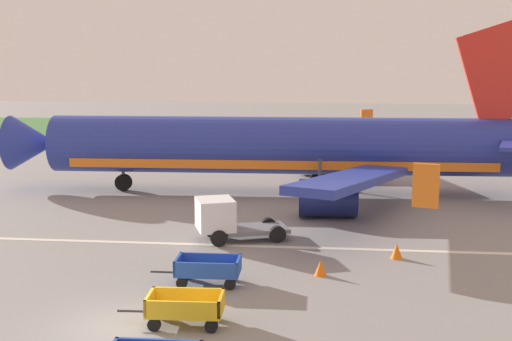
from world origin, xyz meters
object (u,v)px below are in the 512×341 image
(airplane, at_px, (297,147))
(traffic_cone_near_plane, at_px, (397,251))
(baggage_cart_second_in_row, at_px, (185,308))
(baggage_cart_third_in_row, at_px, (208,269))
(traffic_cone_mid_apron, at_px, (320,268))
(service_truck_beside_carts, at_px, (225,219))

(airplane, xyz_separation_m, traffic_cone_near_plane, (5.11, -14.04, -2.71))
(baggage_cart_second_in_row, height_order, baggage_cart_third_in_row, same)
(traffic_cone_mid_apron, bearing_deg, baggage_cart_third_in_row, -160.55)
(baggage_cart_second_in_row, relative_size, traffic_cone_mid_apron, 5.54)
(service_truck_beside_carts, height_order, traffic_cone_mid_apron, service_truck_beside_carts)
(traffic_cone_near_plane, bearing_deg, service_truck_beside_carts, 165.38)
(baggage_cart_second_in_row, distance_m, traffic_cone_mid_apron, 7.19)
(service_truck_beside_carts, bearing_deg, airplane, 76.47)
(traffic_cone_near_plane, bearing_deg, baggage_cart_second_in_row, -132.77)
(baggage_cart_second_in_row, relative_size, baggage_cart_third_in_row, 1.00)
(baggage_cart_second_in_row, distance_m, traffic_cone_near_plane, 11.41)
(baggage_cart_third_in_row, distance_m, traffic_cone_mid_apron, 4.66)
(baggage_cart_second_in_row, xyz_separation_m, traffic_cone_near_plane, (7.74, 8.37, -0.26))
(airplane, height_order, baggage_cart_second_in_row, airplane)
(traffic_cone_near_plane, xyz_separation_m, traffic_cone_mid_apron, (-3.33, -2.70, -0.02))
(baggage_cart_second_in_row, bearing_deg, traffic_cone_near_plane, 47.23)
(baggage_cart_second_in_row, xyz_separation_m, baggage_cart_third_in_row, (0.03, 4.12, 0.00))
(airplane, distance_m, traffic_cone_mid_apron, 17.06)
(baggage_cart_third_in_row, height_order, service_truck_beside_carts, service_truck_beside_carts)
(airplane, height_order, baggage_cart_third_in_row, airplane)
(baggage_cart_second_in_row, distance_m, service_truck_beside_carts, 10.47)
(baggage_cart_second_in_row, relative_size, service_truck_beside_carts, 0.75)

